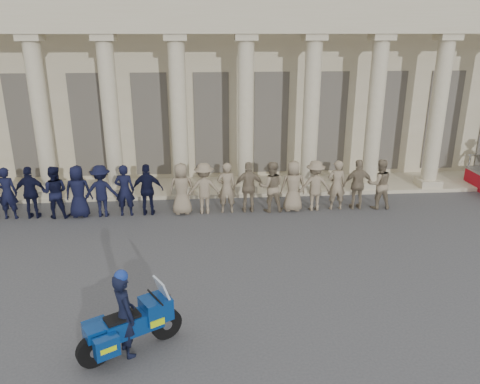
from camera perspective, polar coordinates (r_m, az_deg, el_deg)
name	(u,v)px	position (r m, az deg, el deg)	size (l,w,h in m)	color
ground	(222,299)	(12.07, -2.20, -12.95)	(90.00, 90.00, 0.00)	#404042
building	(209,69)	(25.04, -3.80, 14.75)	(40.00, 12.50, 9.00)	#BEB08E
officer_rank	(93,191)	(17.56, -17.52, 0.10)	(21.93, 0.72, 1.91)	black
motorcycle	(131,324)	(10.31, -13.09, -15.46)	(2.05, 1.52, 1.47)	black
rider	(124,313)	(10.10, -13.91, -14.14)	(0.72, 0.81, 1.94)	black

